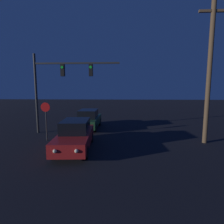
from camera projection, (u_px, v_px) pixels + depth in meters
car_near at (75, 135)px, 10.00m from camera, size 2.05×4.71×1.67m
car_far at (89, 119)px, 15.36m from camera, size 1.79×4.63×1.67m
traffic_signal_mast at (58, 80)px, 13.31m from camera, size 6.55×0.30×6.10m
stop_sign at (46, 115)px, 11.51m from camera, size 0.61×0.07×2.57m
utility_pole at (209, 70)px, 10.71m from camera, size 1.69×0.28×8.90m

